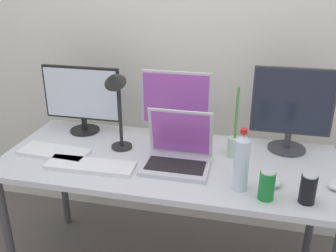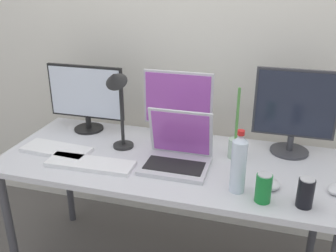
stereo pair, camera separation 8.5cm
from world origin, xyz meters
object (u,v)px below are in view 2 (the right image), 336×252
object	(u,v)px
monitor_left	(86,96)
monitor_right	(295,110)
mouse_by_laptop	(336,189)
soda_can_near_keyboard	(305,193)
soda_can_by_laptop	(263,188)
bamboo_vase	(235,145)
mouse_by_keyboard	(272,185)
monitor_center	(178,106)
desk_lamp	(117,94)
keyboard_aux	(57,150)
water_bottle	(239,164)
work_desk	(168,170)
keyboard_main	(90,164)
laptop_silver	(177,153)

from	to	relation	value
monitor_left	monitor_right	xyz separation A→B (m)	(1.15, 0.02, 0.02)
mouse_by_laptop	monitor_right	bearing A→B (deg)	140.27
soda_can_near_keyboard	soda_can_by_laptop	bearing A→B (deg)	-176.61
bamboo_vase	mouse_by_keyboard	bearing A→B (deg)	-52.29
monitor_center	desk_lamp	world-z (taller)	desk_lamp
soda_can_near_keyboard	bamboo_vase	distance (m)	0.48
keyboard_aux	water_bottle	world-z (taller)	water_bottle
work_desk	monitor_center	size ratio (longest dim) A/B	4.30
monitor_right	mouse_by_laptop	xyz separation A→B (m)	(0.19, -0.34, -0.22)
keyboard_aux	bamboo_vase	world-z (taller)	bamboo_vase
keyboard_main	mouse_by_keyboard	xyz separation A→B (m)	(0.86, 0.03, 0.01)
mouse_by_keyboard	soda_can_by_laptop	distance (m)	0.13
mouse_by_laptop	water_bottle	xyz separation A→B (m)	(-0.41, -0.10, 0.11)
soda_can_near_keyboard	desk_lamp	distance (m)	0.98
desk_lamp	keyboard_aux	bearing A→B (deg)	-161.25
monitor_left	monitor_right	bearing A→B (deg)	0.80
keyboard_main	bamboo_vase	size ratio (longest dim) A/B	1.17
work_desk	soda_can_near_keyboard	distance (m)	0.69
monitor_right	soda_can_by_laptop	bearing A→B (deg)	-102.67
work_desk	keyboard_aux	size ratio (longest dim) A/B	4.64
laptop_silver	mouse_by_laptop	size ratio (longest dim) A/B	3.18
bamboo_vase	monitor_left	bearing A→B (deg)	172.24
mouse_by_keyboard	desk_lamp	world-z (taller)	desk_lamp
laptop_silver	desk_lamp	distance (m)	0.42
monitor_center	water_bottle	bearing A→B (deg)	-49.18
monitor_center	desk_lamp	xyz separation A→B (m)	(-0.26, -0.21, 0.11)
laptop_silver	mouse_by_keyboard	distance (m)	0.46
soda_can_by_laptop	bamboo_vase	distance (m)	0.40
work_desk	soda_can_by_laptop	distance (m)	0.55
monitor_right	keyboard_aux	world-z (taller)	monitor_right
mouse_by_laptop	soda_can_by_laptop	size ratio (longest dim) A/B	0.79
monitor_center	monitor_right	bearing A→B (deg)	0.93
work_desk	mouse_by_keyboard	size ratio (longest dim) A/B	18.63
water_bottle	monitor_center	bearing A→B (deg)	130.82
work_desk	soda_can_by_laptop	bearing A→B (deg)	-27.86
desk_lamp	bamboo_vase	bearing A→B (deg)	8.05
keyboard_aux	desk_lamp	distance (m)	0.45
soda_can_near_keyboard	monitor_left	bearing A→B (deg)	158.45
mouse_by_laptop	water_bottle	distance (m)	0.44
work_desk	monitor_left	world-z (taller)	monitor_left
laptop_silver	soda_can_by_laptop	bearing A→B (deg)	-26.81
monitor_center	mouse_by_keyboard	size ratio (longest dim) A/B	4.33
monitor_left	mouse_by_keyboard	bearing A→B (deg)	-18.96
monitor_right	bamboo_vase	world-z (taller)	monitor_right
keyboard_aux	monitor_left	bearing A→B (deg)	88.97
soda_can_by_laptop	desk_lamp	xyz separation A→B (m)	(-0.75, 0.28, 0.25)
water_bottle	soda_can_near_keyboard	bearing A→B (deg)	-8.60
work_desk	laptop_silver	size ratio (longest dim) A/B	5.30
work_desk	monitor_right	size ratio (longest dim) A/B	3.81
laptop_silver	soda_can_by_laptop	xyz separation A→B (m)	(0.42, -0.21, 0.00)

